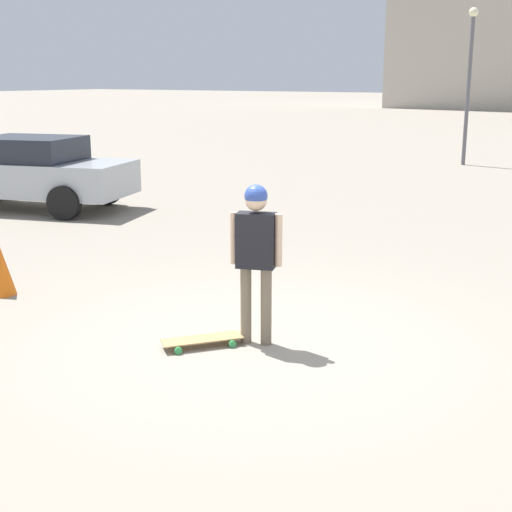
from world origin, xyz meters
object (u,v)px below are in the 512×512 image
(traffic_cone, at_px, (0,268))
(person, at_px, (256,245))
(skateboard, at_px, (202,340))
(car_parked_near, at_px, (27,172))

(traffic_cone, bearing_deg, person, 4.55)
(traffic_cone, bearing_deg, skateboard, -1.51)
(car_parked_near, distance_m, traffic_cone, 6.23)
(person, bearing_deg, car_parked_near, 134.57)
(skateboard, bearing_deg, person, 170.60)
(person, xyz_separation_m, traffic_cone, (-3.62, -0.29, -0.70))
(person, bearing_deg, skateboard, -157.25)
(person, height_order, car_parked_near, person)
(car_parked_near, relative_size, traffic_cone, 6.79)
(car_parked_near, bearing_deg, person, 136.90)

